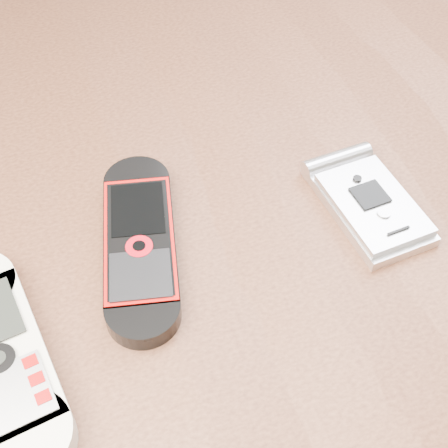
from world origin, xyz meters
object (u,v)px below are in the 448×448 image
at_px(nokia_white, 0,358).
at_px(nokia_black_red, 140,242).
at_px(table, 218,312).
at_px(motorola_razr, 371,204).

height_order(nokia_white, nokia_black_red, nokia_white).
distance_m(table, motorola_razr, 0.16).
height_order(nokia_black_red, motorola_razr, same).
bearing_deg(table, nokia_black_red, 174.45).
relative_size(nokia_black_red, motorola_razr, 1.48).
distance_m(table, nokia_white, 0.20).
distance_m(table, nokia_black_red, 0.13).
xyz_separation_m(nokia_black_red, motorola_razr, (0.17, -0.02, 0.00)).
xyz_separation_m(table, nokia_black_red, (-0.06, 0.01, 0.11)).
bearing_deg(motorola_razr, nokia_black_red, 168.47).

